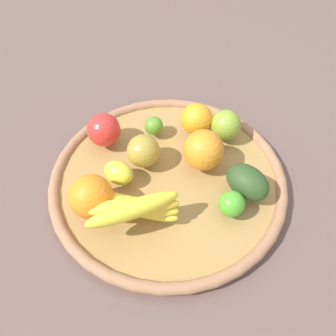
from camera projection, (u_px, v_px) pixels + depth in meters
ground_plane at (168, 183)px, 0.72m from camera, size 2.40×2.40×0.00m
basket at (168, 179)px, 0.71m from camera, size 0.47×0.47×0.03m
apple_2 at (143, 151)px, 0.69m from camera, size 0.08×0.08×0.07m
orange_1 at (196, 119)px, 0.74m from camera, size 0.08×0.08×0.07m
lime_0 at (232, 204)px, 0.62m from camera, size 0.05×0.05×0.05m
banana_bunch at (133, 207)px, 0.60m from camera, size 0.14×0.17×0.08m
avocado at (247, 182)px, 0.64m from camera, size 0.10×0.08×0.06m
lemon_0 at (118, 173)px, 0.67m from camera, size 0.07×0.07×0.04m
orange_2 at (203, 150)px, 0.68m from camera, size 0.10×0.10×0.08m
apple_1 at (226, 125)px, 0.74m from camera, size 0.09×0.09×0.06m
orange_0 at (92, 198)px, 0.61m from camera, size 0.11×0.11×0.08m
apple_0 at (104, 130)px, 0.72m from camera, size 0.10×0.10×0.07m
lime_1 at (154, 126)px, 0.75m from camera, size 0.06×0.06×0.04m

